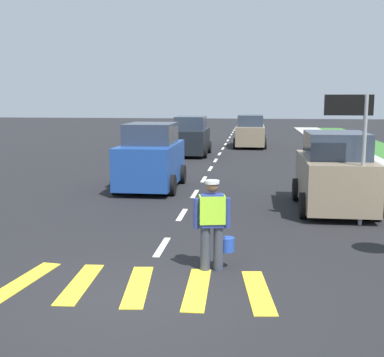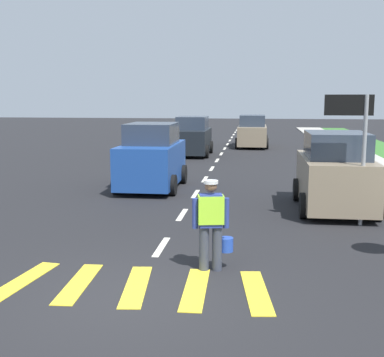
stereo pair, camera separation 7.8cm
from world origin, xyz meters
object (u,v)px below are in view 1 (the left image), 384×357
at_px(car_outgoing_far, 250,132).
at_px(car_oncoming_second, 191,137).
at_px(car_parked_curbside, 334,174).
at_px(lane_direction_sign, 355,128).
at_px(road_worker, 213,221).
at_px(car_oncoming_lead, 151,158).

bearing_deg(car_outgoing_far, car_oncoming_second, -121.72).
xyz_separation_m(car_parked_curbside, car_outgoing_far, (-2.48, 18.15, -0.07)).
bearing_deg(lane_direction_sign, car_oncoming_second, 111.66).
height_order(road_worker, car_oncoming_second, car_oncoming_second).
relative_size(car_parked_curbside, car_oncoming_second, 0.97).
bearing_deg(lane_direction_sign, road_worker, -129.60).
height_order(lane_direction_sign, car_outgoing_far, lane_direction_sign).
height_order(lane_direction_sign, car_oncoming_lead, lane_direction_sign).
bearing_deg(car_parked_curbside, car_oncoming_second, 113.58).
relative_size(car_outgoing_far, car_oncoming_lead, 1.14).
relative_size(lane_direction_sign, car_outgoing_far, 0.73).
bearing_deg(car_outgoing_far, car_parked_curbside, -82.23).
relative_size(road_worker, car_oncoming_lead, 0.44).
bearing_deg(car_oncoming_second, road_worker, -81.64).
xyz_separation_m(lane_direction_sign, car_oncoming_lead, (-5.94, 4.39, -1.36)).
relative_size(car_parked_curbside, car_outgoing_far, 0.87).
bearing_deg(car_oncoming_second, car_oncoming_lead, -90.57).
xyz_separation_m(car_parked_curbside, car_oncoming_second, (-5.67, 12.99, -0.03)).
relative_size(road_worker, lane_direction_sign, 0.52).
bearing_deg(lane_direction_sign, car_parked_curbside, 95.53).
bearing_deg(car_oncoming_lead, car_outgoing_far, 77.97).
bearing_deg(car_outgoing_far, car_oncoming_lead, -102.03).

